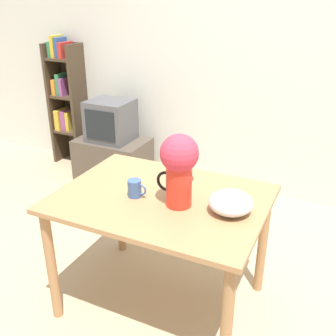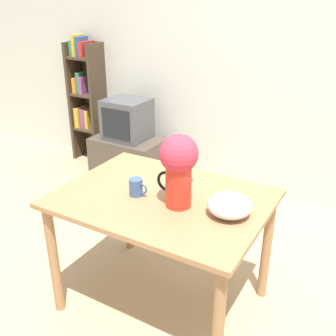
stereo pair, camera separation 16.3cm
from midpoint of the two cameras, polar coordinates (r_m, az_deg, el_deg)
The scene contains 9 objects.
ground_plane at distance 2.65m, azimuth 3.50°, elevation -20.48°, with size 12.00×12.00×0.00m, color tan.
wall_back at distance 3.74m, azimuth 17.76°, elevation 14.42°, with size 8.00×0.05×2.60m.
table at distance 2.33m, azimuth 1.20°, elevation -6.60°, with size 1.20×0.89×0.78m.
flower_vase at distance 2.07m, azimuth 3.80°, elevation 0.48°, with size 0.24×0.21×0.41m.
coffee_mug at distance 2.26m, azimuth -2.56°, elevation -2.83°, with size 0.12×0.08×0.10m.
white_bowl at distance 2.10m, azimuth 11.16°, elevation -5.35°, with size 0.24×0.24×0.12m.
tv_stand at distance 4.23m, azimuth -4.60°, elevation 1.39°, with size 0.73×0.49×0.46m.
tv_set at distance 4.08m, azimuth -4.82°, elevation 7.05°, with size 0.43×0.39×0.42m.
bookshelf at distance 4.70m, azimuth -10.69°, elevation 10.20°, with size 0.37×0.28×1.45m.
Camera 2 is at (0.88, -1.67, 1.86)m, focal length 42.00 mm.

